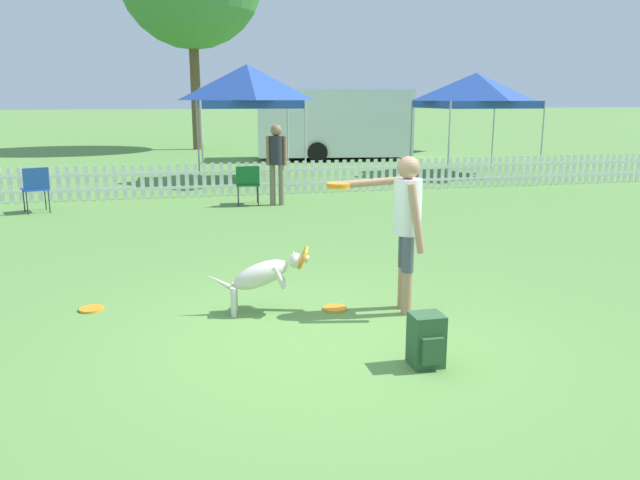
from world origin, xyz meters
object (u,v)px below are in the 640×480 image
object	(u,v)px
handler_person	(403,216)
spectator_standing	(277,157)
leaping_dog	(264,274)
canopy_tent_main	(476,91)
folding_chair_center	(36,186)
canopy_tent_secondary	(247,86)
backpack_on_grass	(426,340)
frisbee_near_dog	(91,309)
frisbee_near_handler	(335,308)
equipment_trailer	(333,123)
folding_chair_blue_left	(248,182)

from	to	relation	value
handler_person	spectator_standing	size ratio (longest dim) A/B	0.98
leaping_dog	canopy_tent_main	world-z (taller)	canopy_tent_main
folding_chair_center	canopy_tent_secondary	distance (m)	6.23
backpack_on_grass	frisbee_near_dog	bearing A→B (deg)	144.18
leaping_dog	backpack_on_grass	size ratio (longest dim) A/B	2.39
leaping_dog	frisbee_near_handler	bearing A→B (deg)	95.53
backpack_on_grass	folding_chair_center	xyz separation A→B (m)	(-4.53, 8.17, 0.31)
equipment_trailer	frisbee_near_dog	bearing A→B (deg)	-105.58
folding_chair_center	canopy_tent_main	bearing A→B (deg)	179.15
canopy_tent_secondary	spectator_standing	bearing A→B (deg)	-88.63
handler_person	backpack_on_grass	world-z (taller)	handler_person
canopy_tent_main	canopy_tent_secondary	size ratio (longest dim) A/B	0.95
leaping_dog	frisbee_near_handler	distance (m)	0.83
handler_person	folding_chair_center	xyz separation A→B (m)	(-4.80, 6.84, -0.46)
leaping_dog	folding_chair_blue_left	xyz separation A→B (m)	(0.59, 6.59, 0.07)
backpack_on_grass	canopy_tent_secondary	distance (m)	12.24
folding_chair_blue_left	backpack_on_grass	bearing A→B (deg)	98.49
leaping_dog	canopy_tent_secondary	world-z (taller)	canopy_tent_secondary
leaping_dog	folding_chair_center	distance (m)	7.44
frisbee_near_handler	folding_chair_center	size ratio (longest dim) A/B	0.28
frisbee_near_handler	equipment_trailer	size ratio (longest dim) A/B	0.04
leaping_dog	spectator_standing	xyz separation A→B (m)	(1.17, 6.47, 0.57)
frisbee_near_dog	equipment_trailer	world-z (taller)	equipment_trailer
frisbee_near_handler	frisbee_near_dog	world-z (taller)	same
frisbee_near_handler	backpack_on_grass	xyz separation A→B (m)	(0.39, -1.50, 0.21)
handler_person	leaping_dog	distance (m)	1.52
backpack_on_grass	folding_chair_blue_left	bearing A→B (deg)	93.64
leaping_dog	canopy_tent_main	size ratio (longest dim) A/B	0.37
spectator_standing	equipment_trailer	size ratio (longest dim) A/B	0.26
leaping_dog	spectator_standing	size ratio (longest dim) A/B	0.65
leaping_dog	frisbee_near_dog	bearing A→B (deg)	-95.99
folding_chair_center	canopy_tent_main	world-z (taller)	canopy_tent_main
folding_chair_center	equipment_trailer	xyz separation A→B (m)	(8.10, 9.10, 0.76)
backpack_on_grass	spectator_standing	bearing A→B (deg)	89.56
frisbee_near_dog	folding_chair_blue_left	xyz separation A→B (m)	(2.33, 6.09, 0.47)
canopy_tent_main	canopy_tent_secondary	world-z (taller)	canopy_tent_secondary
handler_person	equipment_trailer	bearing A→B (deg)	-1.70
canopy_tent_main	equipment_trailer	size ratio (longest dim) A/B	0.45
frisbee_near_handler	folding_chair_blue_left	xyz separation A→B (m)	(-0.13, 6.65, 0.47)
handler_person	folding_chair_center	bearing A→B (deg)	45.03
folding_chair_blue_left	canopy_tent_secondary	bearing A→B (deg)	-92.27
folding_chair_center	canopy_tent_main	distance (m)	11.67
frisbee_near_dog	spectator_standing	bearing A→B (deg)	64.02
frisbee_near_handler	folding_chair_blue_left	world-z (taller)	folding_chair_blue_left
folding_chair_blue_left	spectator_standing	distance (m)	0.77
handler_person	spectator_standing	bearing A→B (deg)	11.76
leaping_dog	canopy_tent_main	distance (m)	12.97
leaping_dog	frisbee_near_handler	world-z (taller)	leaping_dog
frisbee_near_dog	canopy_tent_secondary	size ratio (longest dim) A/B	0.08
canopy_tent_secondary	spectator_standing	distance (m)	4.26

